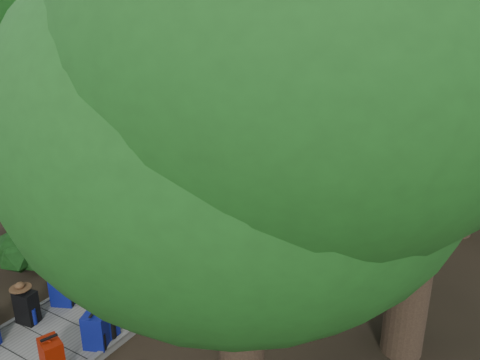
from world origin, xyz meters
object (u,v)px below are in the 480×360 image
Objects in this scene: suitcase_on_boardwalk at (78,282)px; lone_suitcase_on_sand at (333,156)px; backpack_right_a at (52,356)px; backpack_right_c at (103,317)px; backpack_left_c at (62,286)px; backpack_right_d at (134,299)px; backpack_left_d at (105,260)px; kayak at (274,136)px; sun_lounger at (402,155)px; duffel_right_khaki at (157,293)px; backpack_right_b at (95,330)px; backpack_left_b at (26,306)px.

lone_suitcase_on_sand is (1.08, 10.68, -0.04)m from suitcase_on_boardwalk.
backpack_right_a is 1.20× the size of suitcase_on_boardwalk.
lone_suitcase_on_sand is at bearing 89.08° from backpack_right_c.
backpack_left_c reaches higher than backpack_right_d.
lone_suitcase_on_sand is (1.24, 9.83, -0.05)m from backpack_left_d.
backpack_left_c is 1.05× the size of backpack_right_c.
backpack_left_d is 2.91m from backpack_right_a.
lone_suitcase_on_sand is 4.12m from kayak.
sun_lounger is at bearing 84.92° from backpack_right_d.
backpack_left_d is 1.07× the size of duffel_right_khaki.
sun_lounger is at bearing 60.10° from backpack_right_b.
backpack_left_d is 11.94m from sun_lounger.
kayak is (-2.25, 12.02, -0.23)m from backpack_left_d.
kayak is at bearing 83.18° from backpack_right_b.
backpack_right_d is 0.91× the size of suitcase_on_boardwalk.
backpack_left_c is 1.38× the size of duffel_right_khaki.
backpack_right_b is (1.58, -1.72, 0.03)m from backpack_left_d.
duffel_right_khaki is 0.33× the size of sun_lounger.
backpack_left_b is 1.01× the size of backpack_right_b.
lone_suitcase_on_sand is (-0.19, 10.53, -0.02)m from backpack_right_d.
backpack_left_b is 1.20× the size of duffel_right_khaki.
backpack_left_b reaches higher than duffel_right_khaki.
backpack_left_c is at bearing -93.22° from backpack_left_d.
suitcase_on_boardwalk is 0.18× the size of kayak.
duffel_right_khaki is 12.85m from kayak.
backpack_right_c is at bearing -77.28° from sun_lounger.
backpack_right_d is 0.31× the size of sun_lounger.
backpack_right_c is 1.40× the size of backpack_right_d.
backpack_right_a is at bearing -90.03° from backpack_right_c.
duffel_right_khaki is at bearing -86.33° from lone_suitcase_on_sand.
backpack_right_d is at bearing -61.80° from kayak.
suitcase_on_boardwalk is at bearing -169.69° from backpack_right_d.
backpack_left_b is at bearing -94.00° from lone_suitcase_on_sand.
suitcase_on_boardwalk is at bearing -83.57° from sun_lounger.
backpack_left_d is 0.81× the size of backpack_right_c.
suitcase_on_boardwalk is 0.82× the size of lone_suitcase_on_sand.
duffel_right_khaki is at bearing 67.31° from backpack_right_b.
backpack_left_d is at bearing -85.35° from sun_lounger.
backpack_right_a reaches higher than backpack_right_d.
backpack_right_c is (-0.10, 0.27, 0.03)m from backpack_right_b.
suitcase_on_boardwalk reaches higher than duffel_right_khaki.
lone_suitcase_on_sand reaches higher than backpack_left_d.
kayak is (-3.84, 12.27, -0.13)m from duffel_right_khaki.
duffel_right_khaki is (0.07, 2.23, -0.16)m from backpack_right_a.
backpack_right_a is 2.24m from duffel_right_khaki.
lone_suitcase_on_sand is 2.65m from sun_lounger.
lone_suitcase_on_sand reaches higher than kayak.
duffel_right_khaki is at bearing -20.02° from backpack_left_d.
backpack_left_b is 0.97× the size of backpack_right_a.
backpack_right_b is 0.29m from backpack_right_c.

